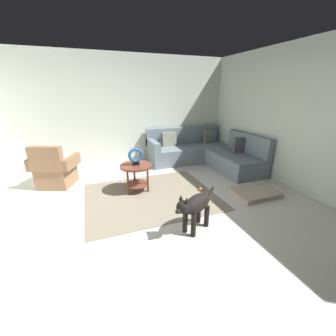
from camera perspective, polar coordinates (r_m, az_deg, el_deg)
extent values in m
cube|color=silver|center=(3.38, -3.73, -13.86)|extent=(6.00, 6.00, 0.10)
cube|color=silver|center=(5.71, -12.91, 14.70)|extent=(6.00, 0.12, 2.70)
cube|color=silver|center=(4.62, 34.10, 10.68)|extent=(0.12, 6.00, 2.70)
cube|color=gray|center=(3.97, -4.61, -7.47)|extent=(2.30, 1.90, 0.01)
cube|color=slate|center=(5.91, 5.58, 4.00)|extent=(2.20, 0.85, 0.42)
cube|color=slate|center=(6.12, 4.26, 8.83)|extent=(2.20, 0.14, 0.46)
cube|color=slate|center=(5.35, 17.39, 1.41)|extent=(0.85, 1.40, 0.42)
cube|color=slate|center=(5.45, 20.86, 6.18)|extent=(0.14, 1.40, 0.46)
cube|color=slate|center=(5.47, -4.04, 6.20)|extent=(0.16, 0.85, 0.22)
cube|color=slate|center=(6.35, 11.06, 8.37)|extent=(0.40, 0.23, 0.39)
cube|color=gray|center=(5.81, 0.33, 7.67)|extent=(0.39, 0.18, 0.39)
cube|color=#4C4C56|center=(5.44, 18.90, 5.75)|extent=(0.39, 0.15, 0.38)
cube|color=#936B4C|center=(4.88, -27.64, -1.90)|extent=(0.78, 0.78, 0.40)
cube|color=#936B4C|center=(4.55, -29.97, 2.09)|extent=(0.61, 0.35, 0.48)
cube|color=#936B4C|center=(4.97, -31.74, 1.53)|extent=(0.32, 0.59, 0.22)
cube|color=#936B4C|center=(4.63, -24.46, 1.56)|extent=(0.32, 0.59, 0.22)
cylinder|color=brown|center=(3.99, -8.59, 0.58)|extent=(0.60, 0.60, 0.04)
cylinder|color=brown|center=(4.13, -8.32, -4.27)|extent=(0.45, 0.45, 0.02)
cylinder|color=brown|center=(4.28, -9.01, -1.93)|extent=(0.04, 0.04, 0.50)
cylinder|color=brown|center=(3.96, -10.70, -3.92)|extent=(0.04, 0.04, 0.50)
cylinder|color=brown|center=(4.03, -5.46, -3.22)|extent=(0.04, 0.04, 0.50)
cube|color=black|center=(3.97, -8.62, 1.19)|extent=(0.12, 0.08, 0.05)
torus|color=#265999|center=(3.93, -8.74, 3.44)|extent=(0.28, 0.06, 0.28)
cube|color=#B2A38E|center=(4.30, 22.19, -6.13)|extent=(0.80, 0.60, 0.09)
cylinder|color=black|center=(2.91, 6.86, -15.17)|extent=(0.07, 0.07, 0.32)
cylinder|color=black|center=(2.98, 4.64, -14.17)|extent=(0.07, 0.07, 0.32)
cylinder|color=black|center=(3.13, 10.35, -12.63)|extent=(0.07, 0.07, 0.32)
cylinder|color=black|center=(3.20, 8.22, -11.77)|extent=(0.07, 0.07, 0.32)
ellipsoid|color=black|center=(2.93, 7.79, -9.40)|extent=(0.56, 0.43, 0.24)
sphere|color=black|center=(2.68, 4.06, -10.43)|extent=(0.17, 0.17, 0.17)
ellipsoid|color=black|center=(2.64, 2.97, -11.43)|extent=(0.14, 0.12, 0.07)
cone|color=black|center=(2.61, 5.03, -8.50)|extent=(0.06, 0.06, 0.07)
cone|color=black|center=(2.66, 3.50, -7.88)|extent=(0.06, 0.06, 0.07)
cylinder|color=black|center=(3.14, 11.16, -6.64)|extent=(0.20, 0.12, 0.16)
sphere|color=orange|center=(4.17, 8.77, -5.69)|extent=(0.08, 0.08, 0.08)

